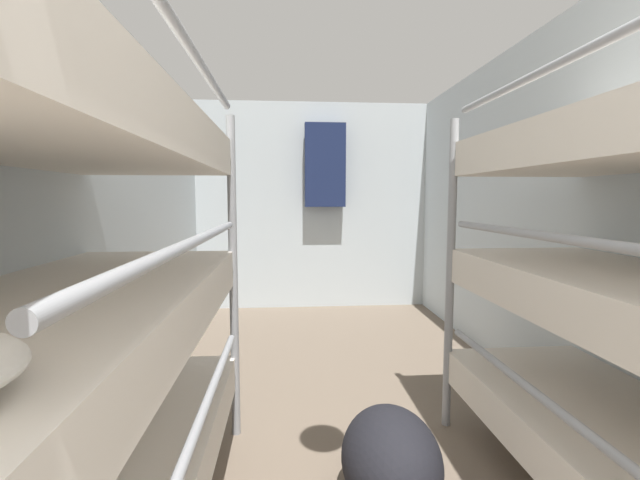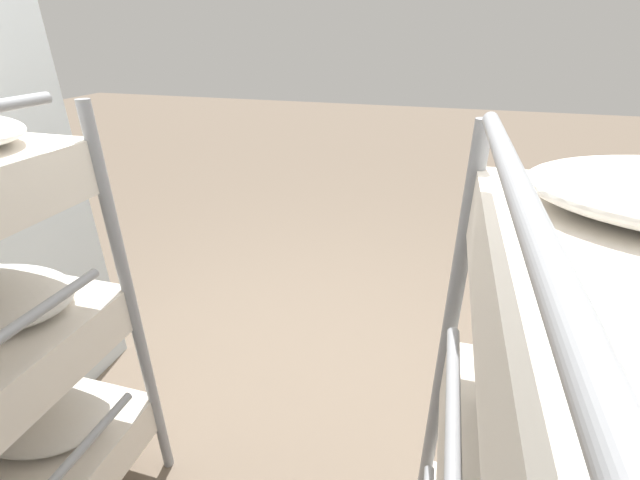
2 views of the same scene
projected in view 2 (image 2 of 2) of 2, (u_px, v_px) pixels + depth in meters
name	position (u px, v px, depth m)	size (l,w,h in m)	color
ground_plane	(319.00, 398.00, 2.36)	(20.00, 20.00, 0.00)	#6B5B4C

